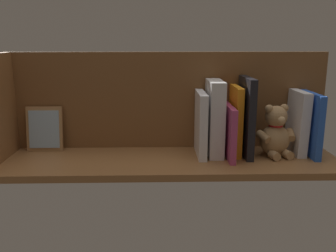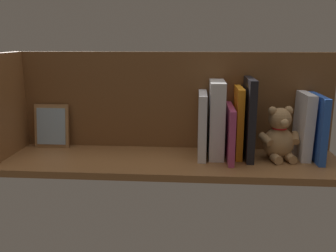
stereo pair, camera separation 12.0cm
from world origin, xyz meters
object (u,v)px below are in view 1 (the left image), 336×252
object	(u,v)px
book_0	(310,124)
teddy_bear	(275,133)
picture_frame_leaning	(45,129)
dictionary_thick_white	(215,118)

from	to	relation	value
book_0	teddy_bear	distance (cm)	12.27
picture_frame_leaning	book_0	bearing A→B (deg)	175.68
teddy_bear	dictionary_thick_white	xyz separation A→B (cm)	(20.31, -2.22, 4.89)
book_0	dictionary_thick_white	xyz separation A→B (cm)	(32.19, -1.09, 2.02)
book_0	teddy_bear	world-z (taller)	book_0
teddy_bear	picture_frame_leaning	distance (cm)	79.58
teddy_bear	dictionary_thick_white	world-z (taller)	dictionary_thick_white
teddy_bear	picture_frame_leaning	size ratio (longest dim) A/B	1.12
teddy_bear	dictionary_thick_white	bearing A→B (deg)	-18.37
picture_frame_leaning	teddy_bear	bearing A→B (deg)	174.23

